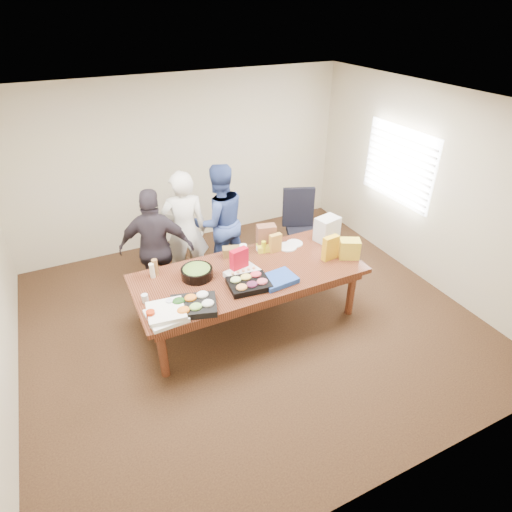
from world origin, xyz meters
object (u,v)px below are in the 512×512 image
conference_table (249,297)px  salad_bowl (197,273)px  sheet_cake (243,274)px  office_chair (304,231)px  person_right (220,221)px  person_center (185,231)px

conference_table → salad_bowl: salad_bowl is taller
sheet_cake → salad_bowl: 0.56m
office_chair → sheet_cake: office_chair is taller
office_chair → person_right: bearing=-173.1°
conference_table → office_chair: (1.35, 0.90, 0.19)m
conference_table → office_chair: 1.63m
conference_table → salad_bowl: 0.77m
person_right → sheet_cake: bearing=80.3°
conference_table → person_right: (0.10, 1.22, 0.48)m
office_chair → salad_bowl: size_ratio=2.99×
conference_table → sheet_cake: 0.43m
person_center → salad_bowl: person_center is taller
conference_table → person_right: 1.32m
person_center → person_right: size_ratio=1.01×
office_chair → sheet_cake: 1.75m
conference_table → person_right: person_right is taller
office_chair → person_center: 1.84m
conference_table → office_chair: bearing=33.7°
conference_table → sheet_cake: size_ratio=7.08×
sheet_cake → conference_table: bearing=15.2°
conference_table → sheet_cake: (-0.10, -0.06, 0.41)m
office_chair → person_right: 1.32m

